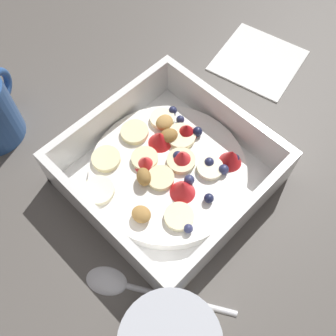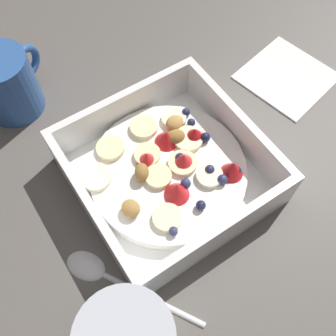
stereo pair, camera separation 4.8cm
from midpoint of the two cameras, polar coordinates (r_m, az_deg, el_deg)
name	(u,v)px [view 2 (the right image)]	position (r m, az deg, el deg)	size (l,w,h in m)	color
ground_plane	(153,180)	(0.50, 0.56, -2.07)	(2.40, 2.40, 0.00)	#56514C
fruit_bowl	(169,171)	(0.48, 2.88, -0.63)	(0.22, 0.22, 0.06)	white
spoon	(105,275)	(0.46, -6.13, -15.64)	(0.11, 0.16, 0.01)	silver
coffee_mug	(7,84)	(0.57, -20.27, 11.34)	(0.10, 0.08, 0.09)	#2D5699
folded_napkin	(287,76)	(0.63, 19.18, 12.44)	(0.12, 0.12, 0.01)	white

